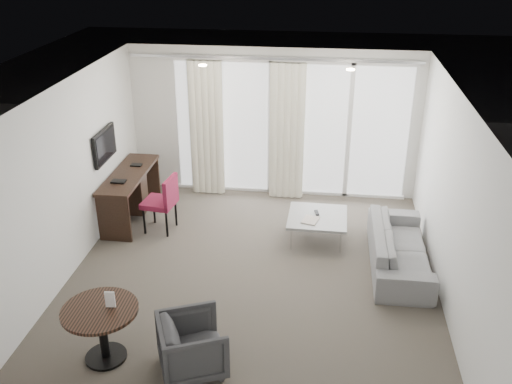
# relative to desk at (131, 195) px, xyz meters

# --- Properties ---
(floor) EXTENTS (5.00, 6.00, 0.00)m
(floor) POSITION_rel_desk_xyz_m (2.21, -1.69, -0.40)
(floor) COLOR #4D473D
(floor) RESTS_ON ground
(ceiling) EXTENTS (5.00, 6.00, 0.00)m
(ceiling) POSITION_rel_desk_xyz_m (2.21, -1.69, 2.20)
(ceiling) COLOR white
(ceiling) RESTS_ON ground
(wall_left) EXTENTS (0.00, 6.00, 2.60)m
(wall_left) POSITION_rel_desk_xyz_m (-0.29, -1.69, 0.90)
(wall_left) COLOR silver
(wall_left) RESTS_ON ground
(wall_right) EXTENTS (0.00, 6.00, 2.60)m
(wall_right) POSITION_rel_desk_xyz_m (4.71, -1.69, 0.90)
(wall_right) COLOR silver
(wall_right) RESTS_ON ground
(wall_front) EXTENTS (5.00, 0.00, 2.60)m
(wall_front) POSITION_rel_desk_xyz_m (2.21, -4.69, 0.90)
(wall_front) COLOR silver
(wall_front) RESTS_ON ground
(window_panel) EXTENTS (4.00, 0.02, 2.38)m
(window_panel) POSITION_rel_desk_xyz_m (2.51, 1.30, 0.80)
(window_panel) COLOR white
(window_panel) RESTS_ON ground
(window_frame) EXTENTS (4.10, 0.06, 2.44)m
(window_frame) POSITION_rel_desk_xyz_m (2.51, 1.28, 0.80)
(window_frame) COLOR white
(window_frame) RESTS_ON ground
(curtain_left) EXTENTS (0.60, 0.20, 2.38)m
(curtain_left) POSITION_rel_desk_xyz_m (1.06, 1.13, 0.80)
(curtain_left) COLOR silver
(curtain_left) RESTS_ON ground
(curtain_right) EXTENTS (0.60, 0.20, 2.38)m
(curtain_right) POSITION_rel_desk_xyz_m (2.46, 1.13, 0.80)
(curtain_right) COLOR silver
(curtain_right) RESTS_ON ground
(curtain_track) EXTENTS (4.80, 0.04, 0.04)m
(curtain_track) POSITION_rel_desk_xyz_m (2.21, 1.13, 2.05)
(curtain_track) COLOR #B2B2B7
(curtain_track) RESTS_ON ceiling
(downlight_a) EXTENTS (0.12, 0.12, 0.02)m
(downlight_a) POSITION_rel_desk_xyz_m (1.31, -0.09, 2.19)
(downlight_a) COLOR #FFE0B2
(downlight_a) RESTS_ON ceiling
(downlight_b) EXTENTS (0.12, 0.12, 0.02)m
(downlight_b) POSITION_rel_desk_xyz_m (3.41, -0.09, 2.19)
(downlight_b) COLOR #FFE0B2
(downlight_b) RESTS_ON ceiling
(desk) EXTENTS (0.53, 1.69, 0.79)m
(desk) POSITION_rel_desk_xyz_m (0.00, 0.00, 0.00)
(desk) COLOR black
(desk) RESTS_ON floor
(tv) EXTENTS (0.05, 0.80, 0.50)m
(tv) POSITION_rel_desk_xyz_m (-0.24, -0.24, 0.95)
(tv) COLOR black
(tv) RESTS_ON wall_left
(desk_chair) EXTENTS (0.56, 0.53, 0.92)m
(desk_chair) POSITION_rel_desk_xyz_m (0.59, -0.35, 0.06)
(desk_chair) COLOR maroon
(desk_chair) RESTS_ON floor
(round_table) EXTENTS (1.04, 1.04, 0.67)m
(round_table) POSITION_rel_desk_xyz_m (0.79, -3.33, -0.06)
(round_table) COLOR black
(round_table) RESTS_ON floor
(menu_card) EXTENTS (0.11, 0.03, 0.19)m
(menu_card) POSITION_rel_desk_xyz_m (0.90, -3.28, 0.32)
(menu_card) COLOR white
(menu_card) RESTS_ON round_table
(tub_armchair) EXTENTS (0.92, 0.90, 0.64)m
(tub_armchair) POSITION_rel_desk_xyz_m (1.81, -3.38, -0.08)
(tub_armchair) COLOR #343436
(tub_armchair) RESTS_ON floor
(coffee_table) EXTENTS (0.90, 0.90, 0.40)m
(coffee_table) POSITION_rel_desk_xyz_m (3.06, -0.35, -0.20)
(coffee_table) COLOR gray
(coffee_table) RESTS_ON floor
(remote) EXTENTS (0.08, 0.16, 0.02)m
(remote) POSITION_rel_desk_xyz_m (3.05, -0.25, -0.04)
(remote) COLOR black
(remote) RESTS_ON coffee_table
(magazine) EXTENTS (0.32, 0.36, 0.02)m
(magazine) POSITION_rel_desk_xyz_m (2.96, -0.50, -0.04)
(magazine) COLOR gray
(magazine) RESTS_ON coffee_table
(sofa) EXTENTS (0.78, 1.99, 0.58)m
(sofa) POSITION_rel_desk_xyz_m (4.24, -0.96, -0.11)
(sofa) COLOR slate
(sofa) RESTS_ON floor
(terrace_slab) EXTENTS (5.60, 3.00, 0.12)m
(terrace_slab) POSITION_rel_desk_xyz_m (2.51, 2.81, -0.46)
(terrace_slab) COLOR #4D4D50
(terrace_slab) RESTS_ON ground
(rattan_chair_a) EXTENTS (0.64, 0.64, 0.80)m
(rattan_chair_a) POSITION_rel_desk_xyz_m (3.19, 2.53, 0.00)
(rattan_chair_a) COLOR brown
(rattan_chair_a) RESTS_ON terrace_slab
(rattan_chair_b) EXTENTS (0.64, 0.64, 0.89)m
(rattan_chair_b) POSITION_rel_desk_xyz_m (4.31, 3.21, 0.05)
(rattan_chair_b) COLOR brown
(rattan_chair_b) RESTS_ON terrace_slab
(rattan_table) EXTENTS (0.52, 0.52, 0.48)m
(rattan_table) POSITION_rel_desk_xyz_m (3.46, 2.58, -0.16)
(rattan_table) COLOR brown
(rattan_table) RESTS_ON terrace_slab
(balustrade) EXTENTS (5.50, 0.06, 1.05)m
(balustrade) POSITION_rel_desk_xyz_m (2.51, 4.26, 0.10)
(balustrade) COLOR #B2B2B7
(balustrade) RESTS_ON terrace_slab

